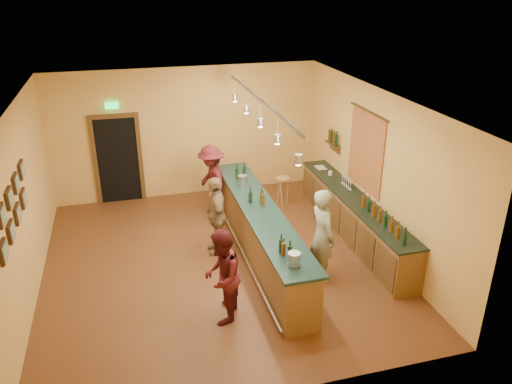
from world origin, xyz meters
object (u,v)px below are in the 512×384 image
object	(u,v)px
bartender	(322,235)
bar_stool	(283,183)
tasting_bar	(260,229)
customer_c	(212,181)
customer_b	(216,215)
back_counter	(354,218)
customer_a	(222,277)

from	to	relation	value
bartender	bar_stool	xyz separation A→B (m)	(0.32, 3.23, -0.33)
bartender	tasting_bar	bearing A→B (deg)	31.44
bartender	customer_c	world-z (taller)	bartender
customer_c	tasting_bar	bearing A→B (deg)	4.37
customer_b	bar_stool	distance (m)	2.67
customer_c	bartender	bearing A→B (deg)	14.10
back_counter	bartender	size ratio (longest dim) A/B	2.57
customer_a	customer_b	distance (m)	2.17
back_counter	tasting_bar	bearing A→B (deg)	-175.06
bar_stool	customer_a	bearing A→B (deg)	-120.35
tasting_bar	bartender	distance (m)	1.38
customer_b	tasting_bar	bearing A→B (deg)	64.56
bartender	customer_b	bearing A→B (deg)	40.04
customer_a	bartender	bearing A→B (deg)	131.34
tasting_bar	customer_b	bearing A→B (deg)	151.93
bartender	customer_c	size ratio (longest dim) A/B	1.05
bartender	customer_b	distance (m)	2.19
customer_b	customer_c	size ratio (longest dim) A/B	0.96
customer_b	bar_stool	bearing A→B (deg)	134.87
customer_b	bar_stool	xyz separation A→B (m)	(1.97, 1.79, -0.26)
bartender	back_counter	bearing A→B (deg)	-54.06
tasting_bar	bar_stool	distance (m)	2.50
back_counter	bartender	bearing A→B (deg)	-135.35
back_counter	tasting_bar	xyz separation A→B (m)	(-2.10, -0.18, 0.12)
tasting_bar	customer_b	world-z (taller)	customer_b
customer_a	customer_b	size ratio (longest dim) A/B	0.99
bartender	customer_a	distance (m)	2.11
customer_a	customer_c	world-z (taller)	customer_c
back_counter	bartender	xyz separation A→B (m)	(-1.23, -1.21, 0.40)
customer_c	bar_stool	distance (m)	1.76
customer_a	customer_b	world-z (taller)	customer_b
customer_a	bar_stool	distance (m)	4.57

